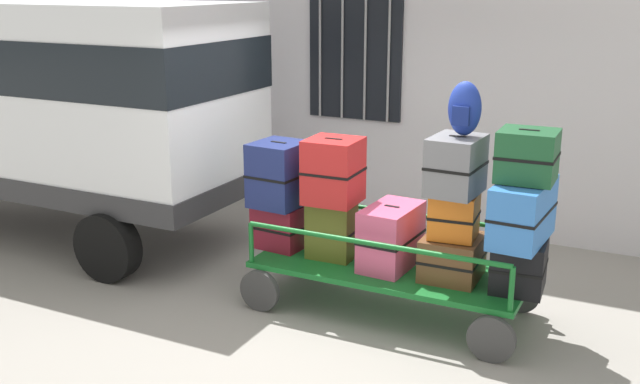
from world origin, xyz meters
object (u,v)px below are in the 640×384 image
(suitcase_midright_bottom, at_px, (452,257))
(suitcase_right_bottom, at_px, (519,265))
(suitcase_left_middle, at_px, (279,174))
(suitcase_center_bottom, at_px, (391,237))
(suitcase_midleft_middle, at_px, (333,171))
(luggage_cart, at_px, (390,274))
(backpack, at_px, (465,109))
(suitcase_midright_top, at_px, (456,165))
(suitcase_midright_middle, at_px, (454,215))
(suitcase_right_middle, at_px, (523,212))
(suitcase_right_top, at_px, (527,156))
(suitcase_left_bottom, at_px, (278,227))
(suitcase_midleft_bottom, at_px, (331,231))
(van, at_px, (54,94))

(suitcase_midright_bottom, distance_m, suitcase_right_bottom, 0.56)
(suitcase_left_middle, xyz_separation_m, suitcase_center_bottom, (1.13, 0.00, -0.44))
(suitcase_left_middle, bearing_deg, suitcase_midleft_middle, -0.53)
(luggage_cart, xyz_separation_m, backpack, (0.60, 0.00, 1.54))
(suitcase_left_middle, bearing_deg, suitcase_midright_top, -1.20)
(suitcase_center_bottom, bearing_deg, suitcase_midright_middle, -1.55)
(luggage_cart, relative_size, suitcase_right_middle, 3.14)
(suitcase_midright_top, bearing_deg, suitcase_midright_middle, 90.00)
(suitcase_midright_top, relative_size, suitcase_right_bottom, 1.07)
(suitcase_midleft_middle, distance_m, suitcase_right_middle, 1.70)
(luggage_cart, height_order, suitcase_left_middle, suitcase_left_middle)
(suitcase_left_middle, distance_m, suitcase_right_middle, 2.26)
(suitcase_left_middle, xyz_separation_m, suitcase_right_top, (2.25, -0.02, 0.42))
(suitcase_midleft_middle, distance_m, suitcase_midright_middle, 1.16)
(suitcase_left_bottom, distance_m, suitcase_right_middle, 2.30)
(backpack, bearing_deg, suitcase_left_bottom, -179.16)
(suitcase_midright_bottom, relative_size, backpack, 1.23)
(suitcase_midright_top, bearing_deg, suitcase_midleft_middle, 178.47)
(suitcase_left_middle, xyz_separation_m, suitcase_right_bottom, (2.25, -0.01, -0.51))
(suitcase_midright_bottom, xyz_separation_m, suitcase_right_top, (0.56, -0.02, 0.95))
(luggage_cart, relative_size, suitcase_right_top, 5.34)
(suitcase_right_bottom, xyz_separation_m, suitcase_right_top, (0.00, -0.01, 0.92))
(suitcase_left_bottom, bearing_deg, suitcase_midright_bottom, 0.80)
(suitcase_midright_middle, distance_m, backpack, 0.90)
(suitcase_left_middle, relative_size, suitcase_center_bottom, 0.88)
(suitcase_left_middle, bearing_deg, suitcase_midleft_bottom, -4.22)
(suitcase_midright_middle, bearing_deg, suitcase_midright_top, -90.00)
(suitcase_center_bottom, distance_m, suitcase_midright_middle, 0.63)
(suitcase_left_middle, xyz_separation_m, backpack, (1.73, -0.00, 0.74))
(backpack, bearing_deg, suitcase_right_bottom, -0.75)
(suitcase_midleft_bottom, bearing_deg, suitcase_center_bottom, 4.72)
(suitcase_midleft_bottom, xyz_separation_m, suitcase_right_top, (1.69, 0.02, 0.88))
(luggage_cart, relative_size, suitcase_midright_top, 4.68)
(suitcase_midleft_bottom, distance_m, suitcase_midright_middle, 1.17)
(suitcase_right_middle, relative_size, suitcase_right_top, 1.70)
(suitcase_left_middle, bearing_deg, van, 173.80)
(suitcase_midleft_bottom, xyz_separation_m, backpack, (1.16, 0.04, 1.20))
(suitcase_center_bottom, relative_size, suitcase_midright_middle, 1.62)
(van, bearing_deg, suitcase_right_top, -3.84)
(suitcase_midright_bottom, xyz_separation_m, suitcase_midright_middle, (-0.00, -0.01, 0.38))
(luggage_cart, xyz_separation_m, suitcase_right_top, (1.13, -0.02, 1.21))
(luggage_cart, distance_m, suitcase_left_middle, 1.38)
(luggage_cart, bearing_deg, suitcase_midleft_middle, -179.91)
(suitcase_midleft_middle, relative_size, suitcase_right_top, 1.26)
(suitcase_midright_top, distance_m, backpack, 0.47)
(suitcase_midleft_middle, bearing_deg, suitcase_right_bottom, -0.14)
(suitcase_left_middle, height_order, suitcase_midleft_bottom, suitcase_left_middle)
(van, relative_size, suitcase_left_middle, 7.67)
(suitcase_center_bottom, distance_m, suitcase_midright_bottom, 0.57)
(suitcase_left_middle, height_order, suitcase_midright_middle, suitcase_left_middle)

